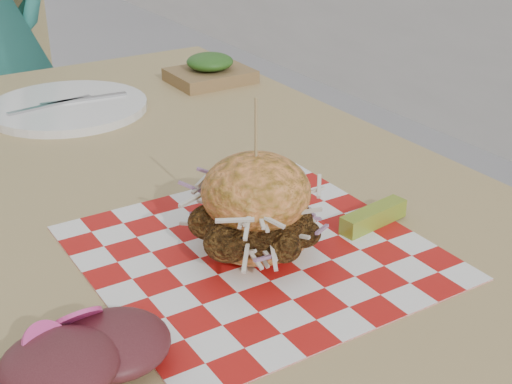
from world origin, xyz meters
The scene contains 7 objects.
patio_table centered at (0.02, -0.24, 0.67)m, with size 0.80×1.20×0.75m.
paper_liner centered at (0.04, -0.49, 0.75)m, with size 0.36×0.36×0.00m, color red.
sandwich centered at (0.04, -0.49, 0.80)m, with size 0.16×0.16×0.18m.
pickle_spear centered at (0.19, -0.52, 0.76)m, with size 0.10×0.02×0.02m, color olive.
side_salad centered at (-0.20, -0.58, 0.76)m, with size 0.14×0.13×0.05m.
place_setting centered at (0.02, 0.08, 0.76)m, with size 0.27×0.27×0.02m.
kraft_tray centered at (0.31, 0.10, 0.77)m, with size 0.15×0.12×0.06m.
Camera 1 is at (-0.33, -1.08, 1.16)m, focal length 50.00 mm.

